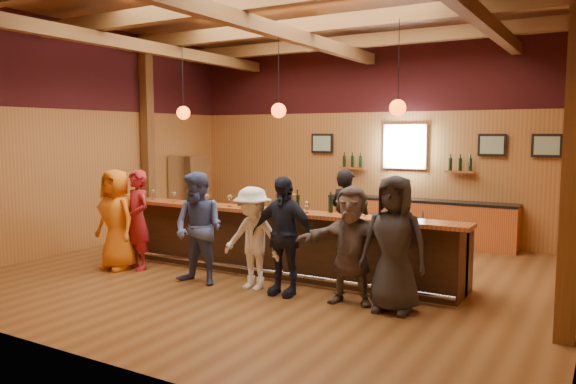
% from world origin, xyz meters
% --- Properties ---
extents(room, '(9.04, 9.00, 4.52)m').
position_xyz_m(room, '(0.00, 0.06, 3.21)').
color(room, brown).
rests_on(room, ground).
extents(bar_counter, '(6.30, 1.07, 1.11)m').
position_xyz_m(bar_counter, '(0.02, 0.15, 0.52)').
color(bar_counter, black).
rests_on(bar_counter, ground).
extents(back_bar_cabinet, '(4.00, 0.52, 0.95)m').
position_xyz_m(back_bar_cabinet, '(1.20, 3.72, 0.48)').
color(back_bar_cabinet, '#97421B').
rests_on(back_bar_cabinet, ground).
extents(window, '(0.95, 0.09, 0.95)m').
position_xyz_m(window, '(0.80, 3.95, 2.05)').
color(window, silver).
rests_on(window, room).
extents(framed_pictures, '(5.35, 0.05, 0.45)m').
position_xyz_m(framed_pictures, '(1.67, 3.94, 2.10)').
color(framed_pictures, black).
rests_on(framed_pictures, room).
extents(wine_shelves, '(3.00, 0.18, 0.30)m').
position_xyz_m(wine_shelves, '(0.80, 3.88, 1.62)').
color(wine_shelves, '#97421B').
rests_on(wine_shelves, room).
extents(pendant_lights, '(4.24, 0.24, 1.37)m').
position_xyz_m(pendant_lights, '(0.00, 0.00, 2.71)').
color(pendant_lights, black).
rests_on(pendant_lights, room).
extents(stainless_fridge, '(0.70, 0.70, 1.80)m').
position_xyz_m(stainless_fridge, '(-4.10, 2.60, 0.90)').
color(stainless_fridge, silver).
rests_on(stainless_fridge, ground).
extents(customer_orange, '(0.89, 0.63, 1.73)m').
position_xyz_m(customer_orange, '(-2.60, -1.10, 0.86)').
color(customer_orange, orange).
rests_on(customer_orange, ground).
extents(customer_redvest, '(0.72, 0.58, 1.72)m').
position_xyz_m(customer_redvest, '(-2.30, -0.90, 0.86)').
color(customer_redvest, maroon).
rests_on(customer_redvest, ground).
extents(customer_denim, '(0.87, 0.68, 1.75)m').
position_xyz_m(customer_denim, '(-0.76, -1.13, 0.87)').
color(customer_denim, '#435286').
rests_on(customer_denim, ground).
extents(customer_white, '(1.03, 0.63, 1.55)m').
position_xyz_m(customer_white, '(0.11, -0.95, 0.77)').
color(customer_white, white).
rests_on(customer_white, ground).
extents(customer_navy, '(1.02, 0.44, 1.73)m').
position_xyz_m(customer_navy, '(0.65, -0.96, 0.86)').
color(customer_navy, '#1A2034').
rests_on(customer_navy, ground).
extents(customer_brown, '(1.58, 0.74, 1.63)m').
position_xyz_m(customer_brown, '(1.68, -0.87, 0.82)').
color(customer_brown, '#61544E').
rests_on(customer_brown, ground).
extents(customer_dark, '(0.90, 0.60, 1.80)m').
position_xyz_m(customer_dark, '(2.31, -0.91, 0.90)').
color(customer_dark, '#272629').
rests_on(customer_dark, ground).
extents(bartender, '(0.71, 0.55, 1.72)m').
position_xyz_m(bartender, '(0.75, 1.00, 0.86)').
color(bartender, black).
rests_on(bartender, ground).
extents(ice_bucket, '(0.24, 0.24, 0.26)m').
position_xyz_m(ice_bucket, '(0.29, -0.15, 1.24)').
color(ice_bucket, brown).
rests_on(ice_bucket, bar_counter).
extents(bottle_a, '(0.07, 0.07, 0.34)m').
position_xyz_m(bottle_a, '(0.40, -0.09, 1.24)').
color(bottle_a, black).
rests_on(bottle_a, bar_counter).
extents(bottle_b, '(0.07, 0.07, 0.32)m').
position_xyz_m(bottle_b, '(0.96, -0.03, 1.24)').
color(bottle_b, black).
rests_on(bottle_b, bar_counter).
extents(glass_a, '(0.08, 0.08, 0.19)m').
position_xyz_m(glass_a, '(-2.67, -0.12, 1.25)').
color(glass_a, silver).
rests_on(glass_a, bar_counter).
extents(glass_b, '(0.08, 0.08, 0.19)m').
position_xyz_m(glass_b, '(-2.03, -0.26, 1.25)').
color(glass_b, silver).
rests_on(glass_b, bar_counter).
extents(glass_c, '(0.08, 0.08, 0.18)m').
position_xyz_m(glass_c, '(-1.30, -0.23, 1.24)').
color(glass_c, silver).
rests_on(glass_c, bar_counter).
extents(glass_d, '(0.09, 0.09, 0.20)m').
position_xyz_m(glass_d, '(-0.83, -0.22, 1.25)').
color(glass_d, silver).
rests_on(glass_d, bar_counter).
extents(glass_e, '(0.08, 0.08, 0.18)m').
position_xyz_m(glass_e, '(-0.21, -0.16, 1.24)').
color(glass_e, silver).
rests_on(glass_e, bar_counter).
extents(glass_f, '(0.08, 0.08, 0.19)m').
position_xyz_m(glass_f, '(0.67, -0.27, 1.24)').
color(glass_f, silver).
rests_on(glass_f, bar_counter).
extents(glass_g, '(0.09, 0.09, 0.20)m').
position_xyz_m(glass_g, '(1.55, -0.13, 1.25)').
color(glass_g, silver).
rests_on(glass_g, bar_counter).
extents(glass_h, '(0.07, 0.07, 0.16)m').
position_xyz_m(glass_h, '(2.15, -0.13, 1.22)').
color(glass_h, silver).
rests_on(glass_h, bar_counter).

